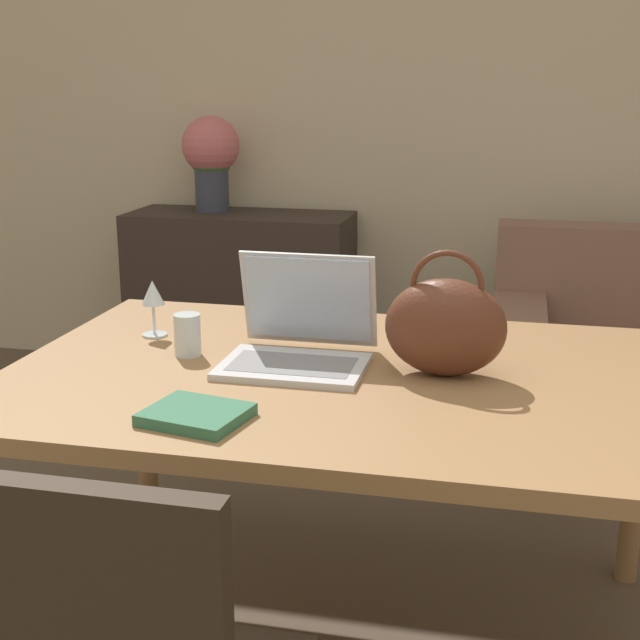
{
  "coord_description": "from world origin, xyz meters",
  "views": [
    {
      "loc": [
        0.35,
        -1.16,
        1.39
      ],
      "look_at": [
        -0.09,
        0.77,
        0.84
      ],
      "focal_mm": 50.0,
      "sensor_mm": 36.0,
      "label": 1
    }
  ],
  "objects": [
    {
      "name": "wall_back",
      "position": [
        0.0,
        2.89,
        1.35
      ],
      "size": [
        10.0,
        0.06,
        2.7
      ],
      "color": "beige",
      "rests_on": "ground_plane"
    },
    {
      "name": "dining_table",
      "position": [
        -0.03,
        0.77,
        0.66
      ],
      "size": [
        1.57,
        1.07,
        0.72
      ],
      "color": "olive",
      "rests_on": "ground_plane"
    },
    {
      "name": "sideboard",
      "position": [
        -0.88,
        2.62,
        0.4
      ],
      "size": [
        1.0,
        0.4,
        0.8
      ],
      "color": "#332823",
      "rests_on": "ground_plane"
    },
    {
      "name": "laptop",
      "position": [
        -0.15,
        0.83,
        0.79
      ],
      "size": [
        0.34,
        0.31,
        0.25
      ],
      "color": "silver",
      "rests_on": "dining_table"
    },
    {
      "name": "drinking_glass",
      "position": [
        -0.43,
        0.81,
        0.78
      ],
      "size": [
        0.07,
        0.07,
        0.1
      ],
      "color": "silver",
      "rests_on": "dining_table"
    },
    {
      "name": "wine_glass",
      "position": [
        -0.58,
        0.95,
        0.83
      ],
      "size": [
        0.07,
        0.07,
        0.15
      ],
      "color": "silver",
      "rests_on": "dining_table"
    },
    {
      "name": "handbag",
      "position": [
        0.2,
        0.8,
        0.84
      ],
      "size": [
        0.28,
        0.15,
        0.29
      ],
      "color": "#592D1E",
      "rests_on": "dining_table"
    },
    {
      "name": "flower_vase",
      "position": [
        -1.02,
        2.67,
        1.05
      ],
      "size": [
        0.26,
        0.26,
        0.42
      ],
      "color": "#333847",
      "rests_on": "sideboard"
    },
    {
      "name": "book",
      "position": [
        -0.26,
        0.4,
        0.74
      ],
      "size": [
        0.22,
        0.2,
        0.02
      ],
      "rotation": [
        0.0,
        0.0,
        -0.2
      ],
      "color": "#336B4C",
      "rests_on": "dining_table"
    }
  ]
}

